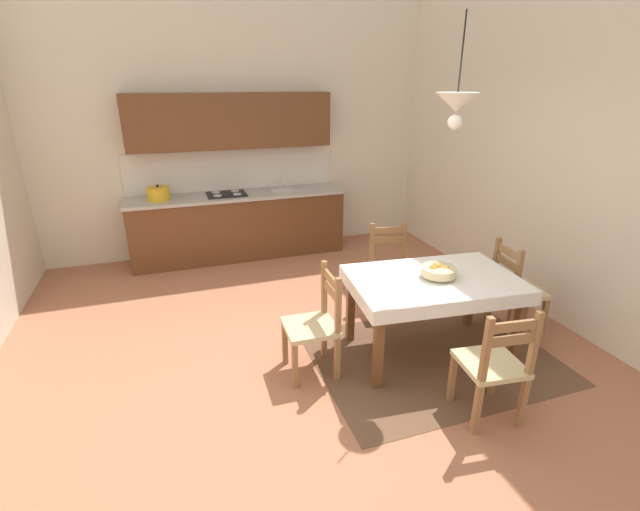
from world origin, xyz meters
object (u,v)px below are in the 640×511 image
kitchen_cabinetry (237,196)px  dining_chair_window_side (516,290)px  dining_chair_tv_side (315,325)px  fruit_bowl (438,271)px  dining_chair_kitchen_side (391,270)px  dining_table (433,290)px  dining_chair_camera_side (494,366)px  pendant_lamp (457,104)px

kitchen_cabinetry → dining_chair_window_side: 3.73m
dining_chair_tv_side → fruit_bowl: size_ratio=3.10×
kitchen_cabinetry → dining_chair_kitchen_side: kitchen_cabinetry is taller
dining_table → dining_chair_camera_side: size_ratio=1.65×
dining_chair_kitchen_side → kitchen_cabinetry: bearing=121.3°
dining_chair_window_side → dining_chair_tv_side: size_ratio=1.00×
dining_chair_tv_side → kitchen_cabinetry: bearing=92.9°
kitchen_cabinetry → dining_chair_kitchen_side: size_ratio=3.14×
dining_chair_kitchen_side → pendant_lamp: pendant_lamp is taller
dining_chair_window_side → kitchen_cabinetry: bearing=126.6°
fruit_bowl → pendant_lamp: pendant_lamp is taller
dining_table → dining_chair_window_side: 1.02m
pendant_lamp → fruit_bowl: bearing=60.9°
kitchen_cabinetry → dining_chair_camera_side: bearing=-73.3°
fruit_bowl → dining_chair_tv_side: bearing=175.9°
dining_chair_camera_side → dining_chair_tv_side: same height
dining_chair_camera_side → dining_chair_kitchen_side: bearing=86.5°
kitchen_cabinetry → pendant_lamp: bearing=-68.7°
pendant_lamp → kitchen_cabinetry: bearing=111.3°
dining_chair_window_side → fruit_bowl: bearing=-174.7°
dining_chair_camera_side → fruit_bowl: (0.06, 0.88, 0.37)m
dining_table → dining_chair_window_side: size_ratio=1.65×
dining_chair_window_side → dining_chair_kitchen_side: 1.25m
dining_chair_window_side → dining_chair_tv_side: 2.06m
dining_chair_camera_side → dining_chair_kitchen_side: (0.11, 1.81, 0.00)m
fruit_bowl → kitchen_cabinetry: bearing=112.1°
dining_table → fruit_bowl: fruit_bowl is taller
dining_chair_window_side → pendant_lamp: (-1.00, -0.15, 1.74)m
kitchen_cabinetry → dining_chair_camera_side: (1.18, -3.94, -0.41)m
dining_chair_camera_side → dining_chair_kitchen_side: size_ratio=1.00×
dining_table → pendant_lamp: (-0.00, -0.07, 1.55)m
dining_table → fruit_bowl: 0.19m
kitchen_cabinetry → dining_chair_window_side: kitchen_cabinetry is taller
dining_chair_window_side → dining_chair_camera_side: same height
dining_table → dining_chair_kitchen_side: dining_chair_kitchen_side is taller
dining_chair_tv_side → dining_chair_kitchen_side: bearing=36.8°
fruit_bowl → pendant_lamp: bearing=-119.1°
dining_chair_window_side → dining_chair_tv_side: bearing=-179.7°
dining_table → dining_chair_window_side: (1.00, 0.08, -0.19)m
dining_table → dining_chair_tv_side: dining_chair_tv_side is taller
kitchen_cabinetry → fruit_bowl: kitchen_cabinetry is taller
dining_chair_camera_side → fruit_bowl: dining_chair_camera_side is taller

